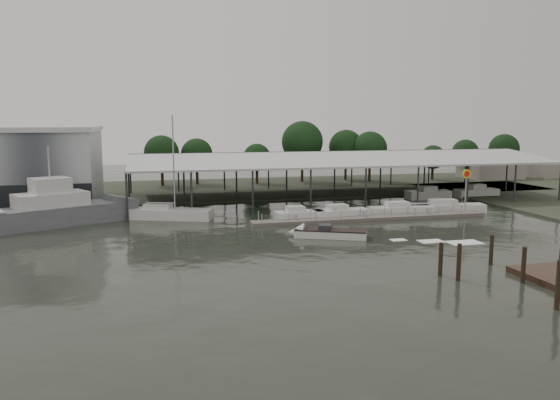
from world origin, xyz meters
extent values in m
plane|color=#262A22|center=(0.00, 0.00, 0.00)|extent=(200.00, 200.00, 0.00)
cube|color=#3C4232|center=(0.00, 42.00, 0.10)|extent=(140.00, 30.00, 0.30)
cube|color=#A4AAAF|center=(-28.00, 30.00, 5.00)|extent=(24.00, 20.00, 10.00)
cube|color=#2D3033|center=(17.00, 28.00, 6.76)|extent=(58.00, 0.40, 0.30)
cylinder|color=#2D3033|center=(-12.00, 16.50, 2.75)|extent=(0.24, 0.24, 5.50)
cylinder|color=#2D3033|center=(46.00, 16.50, 2.75)|extent=(0.24, 0.24, 5.50)
cylinder|color=#2D3033|center=(-12.00, 39.50, 2.75)|extent=(0.24, 0.24, 5.50)
cylinder|color=#2D3033|center=(46.00, 39.50, 2.75)|extent=(0.24, 0.24, 5.50)
cube|color=#5F5954|center=(15.00, 10.00, 0.20)|extent=(28.00, 2.00, 0.40)
cylinder|color=#97999D|center=(2.00, 9.10, 0.80)|extent=(0.10, 0.10, 1.20)
cylinder|color=#97999D|center=(28.00, 10.90, 0.80)|extent=(0.10, 0.10, 1.20)
cube|color=#97999D|center=(14.00, 10.00, 0.70)|extent=(0.30, 0.30, 0.70)
cylinder|color=#97999D|center=(27.00, 10.00, 2.50)|extent=(0.16, 0.16, 5.00)
cylinder|color=yellow|center=(27.00, 10.00, 5.00)|extent=(1.10, 0.12, 1.10)
cylinder|color=red|center=(27.00, 9.93, 5.00)|extent=(0.70, 0.05, 0.70)
cube|color=gray|center=(55.00, 45.00, 2.00)|extent=(10.00, 8.00, 4.00)
cube|color=gray|center=(68.00, 44.00, 1.50)|extent=(8.00, 6.00, 3.00)
cube|color=slate|center=(-18.99, 15.81, 0.90)|extent=(15.83, 10.93, 2.40)
cube|color=slate|center=(-12.89, 18.92, 1.90)|extent=(4.56, 5.08, 1.76)
cube|color=silver|center=(-19.82, 15.39, 2.69)|extent=(8.15, 6.53, 1.80)
cube|color=silver|center=(-19.82, 15.39, 4.39)|extent=(4.73, 4.45, 1.61)
cylinder|color=#97999D|center=(-19.82, 15.39, 6.79)|extent=(0.18, 0.18, 3.50)
cube|color=silver|center=(-7.16, 16.17, 0.50)|extent=(9.74, 5.79, 1.40)
cube|color=silver|center=(-8.58, 16.71, 1.40)|extent=(3.46, 2.75, 0.80)
cylinder|color=#97999D|center=(-6.72, 16.00, 6.37)|extent=(0.16, 0.16, 10.98)
cylinder|color=#97999D|center=(-8.31, 16.61, 1.90)|extent=(3.31, 1.36, 0.12)
cube|color=silver|center=(7.31, 2.22, 0.35)|extent=(7.09, 4.74, 0.90)
cone|color=silver|center=(4.25, 3.65, 0.35)|extent=(2.30, 2.49, 2.00)
cube|color=black|center=(7.31, 2.22, 0.75)|extent=(7.12, 4.79, 0.12)
cube|color=#2D3033|center=(6.81, 2.45, 1.00)|extent=(1.68, 1.78, 0.50)
cube|color=white|center=(13.15, -0.52, 0.02)|extent=(2.30, 1.50, 0.04)
cube|color=white|center=(15.86, -1.79, 0.02)|extent=(3.10, 2.00, 0.04)
cube|color=white|center=(18.58, -3.07, 0.02)|extent=(3.90, 2.50, 0.04)
cube|color=silver|center=(6.98, 11.91, 0.50)|extent=(5.71, 2.53, 1.10)
cube|color=silver|center=(6.48, 11.91, 1.30)|extent=(2.05, 1.72, 0.70)
cube|color=silver|center=(12.03, 11.92, 0.50)|extent=(6.72, 2.77, 1.10)
cube|color=silver|center=(11.53, 11.92, 1.30)|extent=(2.42, 1.80, 0.70)
cube|color=silver|center=(19.74, 12.25, 0.50)|extent=(8.01, 2.74, 1.10)
cube|color=silver|center=(19.24, 12.25, 1.30)|extent=(2.86, 1.79, 0.70)
cube|color=silver|center=(26.09, 12.64, 0.50)|extent=(9.61, 4.14, 1.10)
cube|color=silver|center=(25.59, 12.64, 1.30)|extent=(3.54, 2.26, 0.70)
cylinder|color=#2F2417|center=(15.31, -15.27, 0.98)|extent=(0.32, 0.32, 3.17)
cylinder|color=#2F2417|center=(16.48, -17.41, 1.10)|extent=(0.32, 0.32, 3.40)
cylinder|color=#2F2417|center=(11.24, -13.67, 1.03)|extent=(0.32, 0.32, 3.26)
cylinder|color=#2F2417|center=(10.61, -12.33, 0.94)|extent=(0.32, 0.32, 3.08)
cylinder|color=#2F2417|center=(16.14, -10.46, 0.88)|extent=(0.32, 0.32, 2.97)
cylinder|color=#2F2417|center=(13.64, -20.44, 1.22)|extent=(0.32, 0.32, 3.63)
cylinder|color=black|center=(-6.93, 48.07, 2.11)|extent=(0.50, 0.50, 4.21)
sphere|color=#173415|center=(-6.93, 48.07, 5.90)|extent=(5.90, 5.90, 5.90)
cylinder|color=black|center=(-0.93, 48.66, 1.97)|extent=(0.50, 0.50, 3.93)
sphere|color=#173415|center=(-0.93, 48.66, 5.51)|extent=(5.51, 5.51, 5.51)
cylinder|color=black|center=(9.47, 47.36, 1.74)|extent=(0.50, 0.50, 3.47)
sphere|color=#173415|center=(9.47, 47.36, 4.86)|extent=(4.86, 4.86, 4.86)
cylinder|color=black|center=(18.08, 48.28, 2.67)|extent=(0.50, 0.50, 5.35)
sphere|color=#173415|center=(18.08, 48.28, 7.49)|extent=(7.49, 7.49, 7.49)
cylinder|color=black|center=(26.90, 49.28, 2.29)|extent=(0.50, 0.50, 4.58)
sphere|color=#173415|center=(26.90, 49.28, 6.41)|extent=(6.41, 6.41, 6.41)
cylinder|color=black|center=(30.36, 46.10, 2.23)|extent=(0.50, 0.50, 4.46)
sphere|color=#173415|center=(30.36, 46.10, 6.24)|extent=(6.24, 6.24, 6.24)
cylinder|color=black|center=(42.97, 45.63, 1.61)|extent=(0.50, 0.50, 3.21)
sphere|color=#173415|center=(42.97, 45.63, 4.50)|extent=(4.50, 4.50, 4.50)
cylinder|color=black|center=(50.81, 47.21, 1.83)|extent=(0.50, 0.50, 3.66)
sphere|color=#173415|center=(50.81, 47.21, 5.13)|extent=(5.13, 5.13, 5.13)
cylinder|color=black|center=(58.63, 46.12, 2.08)|extent=(0.50, 0.50, 4.16)
sphere|color=#173415|center=(58.63, 46.12, 5.82)|extent=(5.82, 5.82, 5.82)
camera|label=1|loc=(-10.18, -46.84, 11.18)|focal=35.00mm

